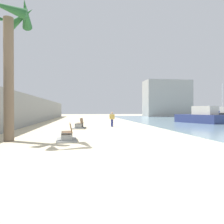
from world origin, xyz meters
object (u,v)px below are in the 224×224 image
Objects in this scene: palm_tree at (8,39)px; bench_near at (67,136)px; person_walking at (112,118)px; boat_far_left at (200,117)px; boat_far_right at (215,114)px; bench_far at (80,126)px.

palm_tree is 6.29m from bench_near.
person_walking is 0.22× the size of boat_far_left.
bench_near is 21.33m from boat_far_left.
boat_far_right is at bearing 45.67° from palm_tree.
palm_tree reaches higher than bench_near.
bench_near is at bearing -131.61° from boat_far_right.
boat_far_left is (19.25, 13.82, -4.80)m from palm_tree.
bench_near is 10.36m from person_walking.
bench_far is 16.60m from boat_far_left.
boat_far_left is (16.05, 14.04, 0.61)m from bench_near.
boat_far_right is at bearing 42.08° from bench_far.
bench_near is at bearing -138.82° from boat_far_left.
bench_near is 1.43× the size of person_walking.
bench_near is 8.15m from bench_far.
person_walking is (3.84, 9.60, 0.64)m from bench_near.
boat_far_left reaches higher than person_walking.
boat_far_left is (15.50, 5.91, 0.61)m from bench_far.
palm_tree reaches higher than bench_far.
person_walking reaches higher than bench_near.
palm_tree is 24.18m from boat_far_left.
palm_tree is 1.36× the size of boat_far_right.
bench_far is 1.45× the size of person_walking.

